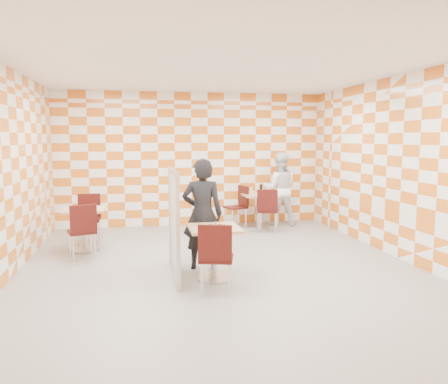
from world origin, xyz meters
The scene contains 15 objects.
room_shell centered at (0.00, 0.54, 1.50)m, with size 7.00×7.00×7.00m.
main_table centered at (-0.17, -0.49, 0.51)m, with size 0.70×0.70×0.75m.
second_table centered at (1.41, 2.91, 0.51)m, with size 0.70×0.70×0.75m.
empty_table centered at (-2.15, 1.51, 0.51)m, with size 0.70×0.70×0.75m.
chair_main_front centered at (-0.27, -1.12, 0.54)m, with size 0.52×0.53×0.92m.
chair_second_front centered at (1.45, 2.32, 0.54)m, with size 0.55×0.56×0.92m.
chair_second_side centered at (1.00, 3.02, 0.54)m, with size 0.53×0.52×0.92m.
chair_empty_near centered at (-2.10, 0.89, 0.54)m, with size 0.53×0.53×0.92m.
chair_empty_far centered at (-2.13, 2.14, 0.54)m, with size 0.43×0.44×0.92m.
partition centered at (-0.72, -0.27, 0.79)m, with size 0.08×1.38×1.55m.
man_dark centered at (-0.26, 0.06, 0.84)m, with size 0.61×0.40×1.68m, color black.
man_white centered at (1.95, 3.05, 0.83)m, with size 0.81×0.63×1.66m, color white.
pizza_on_foil centered at (-0.17, -0.51, 0.77)m, with size 0.40×0.40×0.04m.
sport_bottle centered at (1.25, 2.96, 0.84)m, with size 0.06×0.06×0.20m.
soda_bottle centered at (1.50, 2.98, 0.85)m, with size 0.07×0.07×0.23m.
Camera 1 is at (-1.20, -6.37, 1.97)m, focal length 35.00 mm.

